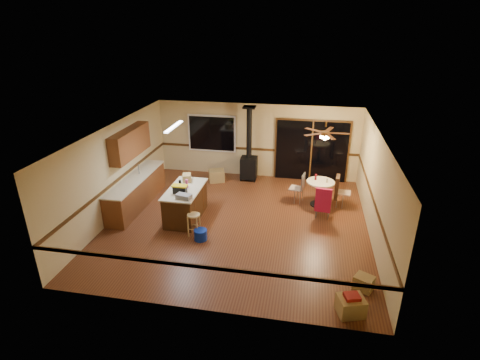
% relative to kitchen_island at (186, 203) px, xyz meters
% --- Properties ---
extents(floor, '(7.00, 7.00, 0.00)m').
position_rel_kitchen_island_xyz_m(floor, '(1.50, 0.00, -0.45)').
color(floor, '#592D18').
rests_on(floor, ground).
extents(ceiling, '(7.00, 7.00, 0.00)m').
position_rel_kitchen_island_xyz_m(ceiling, '(1.50, 0.00, 2.15)').
color(ceiling, silver).
rests_on(ceiling, ground).
extents(wall_back, '(7.00, 0.00, 7.00)m').
position_rel_kitchen_island_xyz_m(wall_back, '(1.50, 3.50, 0.85)').
color(wall_back, tan).
rests_on(wall_back, ground).
extents(wall_front, '(7.00, 0.00, 7.00)m').
position_rel_kitchen_island_xyz_m(wall_front, '(1.50, -3.50, 0.85)').
color(wall_front, tan).
rests_on(wall_front, ground).
extents(wall_left, '(0.00, 7.00, 7.00)m').
position_rel_kitchen_island_xyz_m(wall_left, '(-2.00, 0.00, 0.85)').
color(wall_left, tan).
rests_on(wall_left, ground).
extents(wall_right, '(0.00, 7.00, 7.00)m').
position_rel_kitchen_island_xyz_m(wall_right, '(5.00, 0.00, 0.85)').
color(wall_right, tan).
rests_on(wall_right, ground).
extents(chair_rail, '(7.00, 7.00, 0.08)m').
position_rel_kitchen_island_xyz_m(chair_rail, '(1.50, 0.00, 0.55)').
color(chair_rail, '#432910').
rests_on(chair_rail, ground).
extents(window, '(1.72, 0.10, 1.32)m').
position_rel_kitchen_island_xyz_m(window, '(-0.10, 3.45, 1.05)').
color(window, black).
rests_on(window, ground).
extents(sliding_door, '(2.52, 0.10, 2.10)m').
position_rel_kitchen_island_xyz_m(sliding_door, '(3.40, 3.45, 0.60)').
color(sliding_door, black).
rests_on(sliding_door, ground).
extents(lower_cabinets, '(0.60, 3.00, 0.86)m').
position_rel_kitchen_island_xyz_m(lower_cabinets, '(-1.70, 0.50, -0.02)').
color(lower_cabinets, brown).
rests_on(lower_cabinets, ground).
extents(countertop, '(0.64, 3.04, 0.04)m').
position_rel_kitchen_island_xyz_m(countertop, '(-1.70, 0.50, 0.43)').
color(countertop, beige).
rests_on(countertop, lower_cabinets).
extents(upper_cabinets, '(0.35, 2.00, 0.80)m').
position_rel_kitchen_island_xyz_m(upper_cabinets, '(-1.83, 0.70, 1.45)').
color(upper_cabinets, brown).
rests_on(upper_cabinets, ground).
extents(kitchen_island, '(0.88, 1.68, 0.90)m').
position_rel_kitchen_island_xyz_m(kitchen_island, '(0.00, 0.00, 0.00)').
color(kitchen_island, '#371F0E').
rests_on(kitchen_island, ground).
extents(wood_stove, '(0.55, 0.50, 2.52)m').
position_rel_kitchen_island_xyz_m(wood_stove, '(1.30, 3.05, 0.28)').
color(wood_stove, black).
rests_on(wood_stove, ground).
extents(ceiling_fan, '(0.24, 0.24, 0.55)m').
position_rel_kitchen_island_xyz_m(ceiling_fan, '(3.71, 1.49, 1.76)').
color(ceiling_fan, brown).
rests_on(ceiling_fan, ceiling).
extents(fluorescent_strip, '(0.10, 1.20, 0.04)m').
position_rel_kitchen_island_xyz_m(fluorescent_strip, '(-0.30, 0.30, 2.11)').
color(fluorescent_strip, white).
rests_on(fluorescent_strip, ceiling).
extents(toolbox_grey, '(0.43, 0.30, 0.12)m').
position_rel_kitchen_island_xyz_m(toolbox_grey, '(0.18, -0.61, 0.51)').
color(toolbox_grey, slate).
rests_on(toolbox_grey, kitchen_island).
extents(toolbox_black, '(0.35, 0.19, 0.20)m').
position_rel_kitchen_island_xyz_m(toolbox_black, '(-0.03, -0.29, 0.54)').
color(toolbox_black, black).
rests_on(toolbox_black, kitchen_island).
extents(toolbox_yellow_lid, '(0.41, 0.22, 0.03)m').
position_rel_kitchen_island_xyz_m(toolbox_yellow_lid, '(-0.03, -0.29, 0.66)').
color(toolbox_yellow_lid, gold).
rests_on(toolbox_yellow_lid, toolbox_black).
extents(box_on_island, '(0.30, 0.36, 0.21)m').
position_rel_kitchen_island_xyz_m(box_on_island, '(-0.10, 0.52, 0.55)').
color(box_on_island, olive).
rests_on(box_on_island, kitchen_island).
extents(bottle_dark, '(0.09, 0.09, 0.26)m').
position_rel_kitchen_island_xyz_m(bottle_dark, '(-0.11, -0.02, 0.57)').
color(bottle_dark, black).
rests_on(bottle_dark, kitchen_island).
extents(bottle_pink, '(0.09, 0.09, 0.24)m').
position_rel_kitchen_island_xyz_m(bottle_pink, '(0.05, 0.07, 0.57)').
color(bottle_pink, '#D84C8C').
rests_on(bottle_pink, kitchen_island).
extents(bottle_white, '(0.07, 0.07, 0.20)m').
position_rel_kitchen_island_xyz_m(bottle_white, '(-0.09, 0.46, 0.55)').
color(bottle_white, white).
rests_on(bottle_white, kitchen_island).
extents(bar_stool, '(0.33, 0.33, 0.60)m').
position_rel_kitchen_island_xyz_m(bar_stool, '(0.50, -0.86, -0.15)').
color(bar_stool, tan).
rests_on(bar_stool, floor).
extents(blue_bucket, '(0.36, 0.36, 0.28)m').
position_rel_kitchen_island_xyz_m(blue_bucket, '(0.73, -1.06, -0.31)').
color(blue_bucket, '#0B28A2').
rests_on(blue_bucket, floor).
extents(dining_table, '(0.83, 0.83, 0.78)m').
position_rel_kitchen_island_xyz_m(dining_table, '(3.71, 1.49, 0.08)').
color(dining_table, black).
rests_on(dining_table, ground).
extents(glass_red, '(0.07, 0.07, 0.18)m').
position_rel_kitchen_island_xyz_m(glass_red, '(3.56, 1.59, 0.42)').
color(glass_red, '#590C14').
rests_on(glass_red, dining_table).
extents(glass_cream, '(0.06, 0.06, 0.13)m').
position_rel_kitchen_island_xyz_m(glass_cream, '(3.89, 1.44, 0.39)').
color(glass_cream, beige).
rests_on(glass_cream, dining_table).
extents(chair_left, '(0.48, 0.48, 0.51)m').
position_rel_kitchen_island_xyz_m(chair_left, '(3.12, 1.57, 0.14)').
color(chair_left, tan).
rests_on(chair_left, ground).
extents(chair_near, '(0.48, 0.51, 0.70)m').
position_rel_kitchen_island_xyz_m(chair_near, '(3.79, 0.61, 0.14)').
color(chair_near, tan).
rests_on(chair_near, ground).
extents(chair_right, '(0.51, 0.47, 0.70)m').
position_rel_kitchen_island_xyz_m(chair_right, '(4.23, 1.56, 0.14)').
color(chair_right, tan).
rests_on(chair_right, ground).
extents(box_under_window, '(0.63, 0.57, 0.41)m').
position_rel_kitchen_island_xyz_m(box_under_window, '(0.23, 2.70, -0.25)').
color(box_under_window, olive).
rests_on(box_under_window, floor).
extents(box_corner_a, '(0.58, 0.53, 0.37)m').
position_rel_kitchen_island_xyz_m(box_corner_a, '(4.27, -3.08, -0.27)').
color(box_corner_a, olive).
rests_on(box_corner_a, floor).
extents(box_corner_b, '(0.48, 0.46, 0.30)m').
position_rel_kitchen_island_xyz_m(box_corner_b, '(4.60, -2.28, -0.30)').
color(box_corner_b, olive).
rests_on(box_corner_b, floor).
extents(box_small_red, '(0.34, 0.31, 0.07)m').
position_rel_kitchen_island_xyz_m(box_small_red, '(4.27, -3.08, -0.05)').
color(box_small_red, maroon).
rests_on(box_small_red, box_corner_a).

